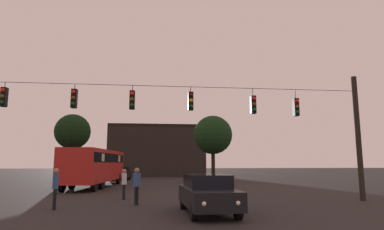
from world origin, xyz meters
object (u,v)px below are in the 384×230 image
(pedestrian_crossing_center, at_px, (55,186))
(tree_behind_building, at_px, (213,135))
(pedestrian_crossing_left, at_px, (137,184))
(car_far_left, at_px, (122,173))
(pedestrian_crossing_right, at_px, (124,182))
(tree_left_silhouette, at_px, (73,132))
(city_bus, at_px, (96,164))
(car_near_right, at_px, (208,193))

(pedestrian_crossing_center, height_order, tree_behind_building, tree_behind_building)
(pedestrian_crossing_left, bearing_deg, car_far_left, 97.94)
(tree_behind_building, bearing_deg, pedestrian_crossing_center, -119.63)
(pedestrian_crossing_right, height_order, tree_left_silhouette, tree_left_silhouette)
(pedestrian_crossing_right, bearing_deg, tree_left_silhouette, 112.25)
(pedestrian_crossing_left, distance_m, tree_behind_building, 18.16)
(city_bus, relative_size, pedestrian_crossing_center, 6.38)
(tree_left_silhouette, bearing_deg, pedestrian_crossing_left, -68.08)
(pedestrian_crossing_right, bearing_deg, car_far_left, 96.52)
(pedestrian_crossing_left, relative_size, pedestrian_crossing_center, 0.99)
(pedestrian_crossing_right, bearing_deg, car_near_right, -54.19)
(pedestrian_crossing_left, relative_size, tree_behind_building, 0.26)
(car_far_left, relative_size, tree_behind_building, 0.64)
(pedestrian_crossing_center, relative_size, pedestrian_crossing_right, 1.07)
(car_far_left, xyz_separation_m, pedestrian_crossing_left, (3.09, -22.13, 0.19))
(car_near_right, relative_size, tree_behind_building, 0.65)
(city_bus, relative_size, car_far_left, 2.57)
(pedestrian_crossing_center, height_order, tree_left_silhouette, tree_left_silhouette)
(car_near_right, distance_m, tree_left_silhouette, 27.42)
(car_far_left, distance_m, tree_left_silhouette, 7.27)
(car_near_right, distance_m, pedestrian_crossing_left, 4.13)
(tree_left_silhouette, bearing_deg, pedestrian_crossing_center, -76.91)
(tree_behind_building, bearing_deg, pedestrian_crossing_left, -111.85)
(city_bus, xyz_separation_m, pedestrian_crossing_right, (3.28, -9.25, -0.95))
(city_bus, bearing_deg, car_near_right, -64.00)
(pedestrian_crossing_center, distance_m, pedestrian_crossing_right, 4.33)
(pedestrian_crossing_center, bearing_deg, pedestrian_crossing_left, 18.05)
(pedestrian_crossing_left, bearing_deg, city_bus, 109.47)
(city_bus, height_order, pedestrian_crossing_center, city_bus)
(car_near_right, bearing_deg, pedestrian_crossing_center, 164.44)
(car_near_right, bearing_deg, pedestrian_crossing_right, 125.81)
(car_far_left, relative_size, pedestrian_crossing_left, 2.50)
(city_bus, height_order, pedestrian_crossing_right, city_bus)
(city_bus, xyz_separation_m, pedestrian_crossing_center, (0.71, -12.73, -0.87))
(car_near_right, height_order, pedestrian_crossing_center, pedestrian_crossing_center)
(car_far_left, distance_m, pedestrian_crossing_center, 23.24)
(car_far_left, height_order, pedestrian_crossing_left, pedestrian_crossing_left)
(car_near_right, xyz_separation_m, tree_behind_building, (3.65, 19.36, 3.99))
(pedestrian_crossing_right, relative_size, tree_left_silhouette, 0.22)
(city_bus, relative_size, tree_behind_building, 1.65)
(city_bus, bearing_deg, tree_left_silhouette, 114.69)
(car_near_right, xyz_separation_m, car_far_left, (-6.05, 25.00, 0.00))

